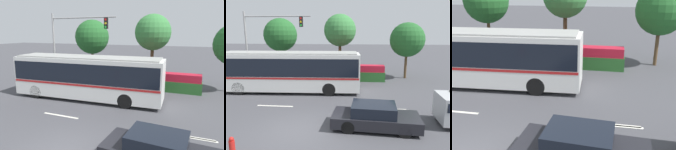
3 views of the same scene
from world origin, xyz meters
The scene contains 9 objects.
city_bus centered at (-2.56, 6.84, 1.82)m, with size 11.18×3.05×3.20m.
sedan_foreground centered at (3.75, 0.68, 0.60)m, with size 4.43×2.11×1.27m.
traffic_light_pole centered at (-6.00, 9.93, 4.39)m, with size 6.32×0.24×6.59m.
flowering_hedge centered at (2.02, 11.24, 0.76)m, with size 6.89×1.08×1.55m.
street_tree_left centered at (-6.02, 14.60, 4.37)m, with size 3.75×3.75×6.26m.
street_tree_right centered at (7.75, 12.88, 3.94)m, with size 3.46×3.46×5.69m.
lane_stripe_near centered at (4.81, 3.36, 0.01)m, with size 2.40×0.16×0.01m, color silver.
lane_stripe_mid centered at (-2.51, 3.34, 0.01)m, with size 2.40×0.16×0.01m, color silver.
lane_stripe_far centered at (4.72, 3.45, 0.01)m, with size 2.40×0.16×0.01m, color silver.
Camera 3 is at (4.50, -6.43, 5.54)m, focal length 41.62 mm.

